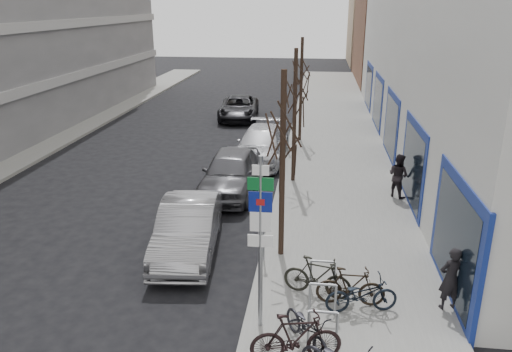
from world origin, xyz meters
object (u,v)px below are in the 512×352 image
(meter_mid, at_px, (280,174))
(pedestrian_near, at_px, (451,279))
(bike_rack, at_px, (323,295))
(tree_mid, at_px, (295,85))
(parked_car_back, at_px, (261,144))
(pedestrian_far, at_px, (398,175))
(bike_near_left, at_px, (307,325))
(bike_mid_curb, at_px, (362,292))
(tree_near, at_px, (283,122))
(parked_car_front, at_px, (188,228))
(bike_near_right, at_px, (296,338))
(bike_far_inner, at_px, (351,286))
(parked_car_mid, at_px, (231,172))
(meter_front, at_px, (264,236))
(tree_far, at_px, (302,65))
(highway_sign_pole, at_px, (260,234))
(lane_car, at_px, (239,108))
(meter_back, at_px, (289,137))
(bike_mid_inner, at_px, (317,276))

(meter_mid, distance_m, pedestrian_near, 8.62)
(bike_rack, relative_size, tree_mid, 0.41)
(parked_car_back, bearing_deg, pedestrian_far, -35.59)
(bike_near_left, bearing_deg, pedestrian_near, -4.42)
(bike_mid_curb, height_order, pedestrian_far, pedestrian_far)
(tree_near, xyz_separation_m, parked_car_front, (-2.80, 0.07, -3.33))
(bike_near_right, height_order, pedestrian_near, pedestrian_near)
(bike_near_left, bearing_deg, bike_rack, 41.32)
(tree_mid, relative_size, bike_far_inner, 3.27)
(tree_near, relative_size, parked_car_front, 1.17)
(tree_mid, bearing_deg, parked_car_back, 118.66)
(parked_car_back, bearing_deg, bike_near_right, -78.42)
(bike_near_left, bearing_deg, parked_car_mid, 75.99)
(meter_front, height_order, parked_car_mid, parked_car_mid)
(bike_near_right, xyz_separation_m, parked_car_mid, (-3.03, 9.80, 0.12))
(tree_far, bearing_deg, bike_far_inner, -83.08)
(highway_sign_pole, distance_m, bike_far_inner, 2.95)
(bike_rack, height_order, lane_car, lane_car)
(tree_mid, distance_m, pedestrian_far, 5.26)
(tree_mid, relative_size, pedestrian_far, 3.25)
(bike_far_inner, distance_m, parked_car_front, 5.29)
(bike_near_left, bearing_deg, tree_mid, 61.38)
(parked_car_back, bearing_deg, tree_near, -77.83)
(pedestrian_near, distance_m, pedestrian_far, 7.41)
(tree_mid, xyz_separation_m, bike_mid_curb, (2.11, -9.17, -3.42))
(pedestrian_near, bearing_deg, tree_far, -90.49)
(tree_far, bearing_deg, meter_back, -100.20)
(highway_sign_pole, bearing_deg, tree_near, 86.74)
(bike_near_left, height_order, pedestrian_far, pedestrian_far)
(highway_sign_pole, xyz_separation_m, tree_near, (0.20, 3.51, 1.65))
(meter_front, height_order, meter_mid, same)
(bike_near_right, height_order, parked_car_mid, parked_car_mid)
(meter_back, xyz_separation_m, bike_near_right, (1.11, -15.13, -0.19))
(meter_front, bearing_deg, highway_sign_pole, -85.25)
(pedestrian_near, bearing_deg, tree_near, -44.16)
(highway_sign_pole, xyz_separation_m, bike_mid_inner, (1.27, 1.41, -1.77))
(meter_back, bearing_deg, lane_car, 115.21)
(meter_front, xyz_separation_m, parked_car_mid, (-1.92, 5.67, -0.07))
(meter_back, xyz_separation_m, parked_car_mid, (-1.92, -5.33, -0.07))
(highway_sign_pole, distance_m, bike_mid_inner, 2.60)
(bike_mid_curb, bearing_deg, parked_car_mid, 17.76)
(bike_near_right, xyz_separation_m, pedestrian_far, (3.36, 9.78, 0.27))
(highway_sign_pole, relative_size, bike_rack, 1.86)
(tree_near, distance_m, pedestrian_far, 7.23)
(bike_mid_inner, distance_m, parked_car_mid, 8.05)
(meter_front, relative_size, parked_car_front, 0.27)
(bike_mid_inner, relative_size, parked_car_mid, 0.35)
(lane_car, bearing_deg, tree_near, -81.65)
(parked_car_front, height_order, pedestrian_near, pedestrian_near)
(lane_car, height_order, pedestrian_far, pedestrian_far)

